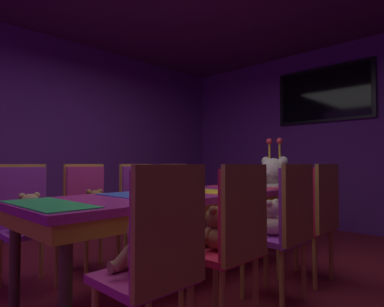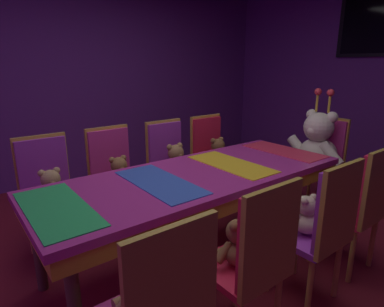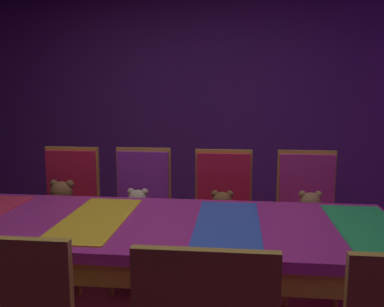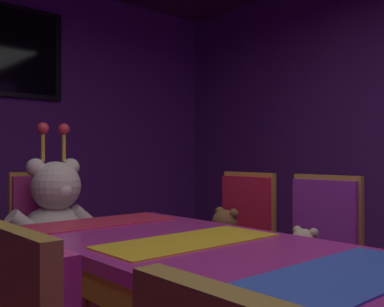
# 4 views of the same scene
# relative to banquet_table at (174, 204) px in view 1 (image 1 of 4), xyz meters

# --- Properties ---
(ground_plane) EXTENTS (7.90, 7.90, 0.00)m
(ground_plane) POSITION_rel_banquet_table_xyz_m (0.00, 0.00, -0.65)
(ground_plane) COLOR maroon
(wall_back) EXTENTS (5.20, 0.12, 2.80)m
(wall_back) POSITION_rel_banquet_table_xyz_m (0.00, 3.20, 0.75)
(wall_back) COLOR #59267F
(wall_back) RESTS_ON ground_plane
(wall_left) EXTENTS (0.12, 6.40, 2.80)m
(wall_left) POSITION_rel_banquet_table_xyz_m (-2.60, 0.00, 0.75)
(wall_left) COLOR #59267F
(wall_left) RESTS_ON ground_plane
(banquet_table) EXTENTS (0.90, 2.43, 0.75)m
(banquet_table) POSITION_rel_banquet_table_xyz_m (0.00, 0.00, 0.00)
(banquet_table) COLOR #B22D8C
(banquet_table) RESTS_ON ground_plane
(chair_left_0) EXTENTS (0.42, 0.41, 0.98)m
(chair_left_0) POSITION_rel_banquet_table_xyz_m (-0.87, -0.88, -0.06)
(chair_left_0) COLOR purple
(chair_left_0) RESTS_ON ground_plane
(teddy_left_0) EXTENTS (0.24, 0.32, 0.30)m
(teddy_left_0) POSITION_rel_banquet_table_xyz_m (-0.72, -0.88, -0.07)
(teddy_left_0) COLOR tan
(teddy_left_0) RESTS_ON chair_left_0
(chair_left_1) EXTENTS (0.42, 0.41, 0.98)m
(chair_left_1) POSITION_rel_banquet_table_xyz_m (-0.88, -0.30, -0.06)
(chair_left_1) COLOR #CC338C
(chair_left_1) RESTS_ON ground_plane
(teddy_left_1) EXTENTS (0.24, 0.31, 0.29)m
(teddy_left_1) POSITION_rel_banquet_table_xyz_m (-0.74, -0.30, -0.07)
(teddy_left_1) COLOR olive
(teddy_left_1) RESTS_ON chair_left_1
(chair_left_2) EXTENTS (0.42, 0.41, 0.98)m
(chair_left_2) POSITION_rel_banquet_table_xyz_m (-0.86, 0.29, -0.06)
(chair_left_2) COLOR purple
(chair_left_2) RESTS_ON ground_plane
(teddy_left_2) EXTENTS (0.26, 0.34, 0.32)m
(teddy_left_2) POSITION_rel_banquet_table_xyz_m (-0.71, 0.29, -0.06)
(teddy_left_2) COLOR #9E7247
(teddy_left_2) RESTS_ON chair_left_2
(chair_left_3) EXTENTS (0.42, 0.41, 0.98)m
(chair_left_3) POSITION_rel_banquet_table_xyz_m (-0.85, 0.84, -0.06)
(chair_left_3) COLOR red
(chair_left_3) RESTS_ON ground_plane
(teddy_left_3) EXTENTS (0.25, 0.33, 0.31)m
(teddy_left_3) POSITION_rel_banquet_table_xyz_m (-0.70, 0.84, -0.06)
(teddy_left_3) COLOR brown
(teddy_left_3) RESTS_ON chair_left_3
(chair_right_0) EXTENTS (0.42, 0.41, 0.98)m
(chair_right_0) POSITION_rel_banquet_table_xyz_m (0.87, -0.88, -0.06)
(chair_right_0) COLOR #CC338C
(chair_right_0) RESTS_ON ground_plane
(teddy_right_0) EXTENTS (0.23, 0.30, 0.28)m
(teddy_right_0) POSITION_rel_banquet_table_xyz_m (0.73, -0.88, -0.08)
(teddy_right_0) COLOR #9E7247
(teddy_right_0) RESTS_ON chair_right_0
(chair_right_1) EXTENTS (0.42, 0.41, 0.98)m
(chair_right_1) POSITION_rel_banquet_table_xyz_m (0.85, -0.29, -0.06)
(chair_right_1) COLOR red
(chair_right_1) RESTS_ON ground_plane
(teddy_right_1) EXTENTS (0.22, 0.29, 0.27)m
(teddy_right_1) POSITION_rel_banquet_table_xyz_m (0.71, -0.29, -0.08)
(teddy_right_1) COLOR brown
(teddy_right_1) RESTS_ON chair_right_1
(chair_right_2) EXTENTS (0.42, 0.41, 0.98)m
(chair_right_2) POSITION_rel_banquet_table_xyz_m (0.88, 0.30, -0.06)
(chair_right_2) COLOR purple
(chair_right_2) RESTS_ON ground_plane
(teddy_right_2) EXTENTS (0.22, 0.28, 0.27)m
(teddy_right_2) POSITION_rel_banquet_table_xyz_m (0.73, 0.30, -0.08)
(teddy_right_2) COLOR beige
(teddy_right_2) RESTS_ON chair_right_2
(chair_right_3) EXTENTS (0.42, 0.41, 0.98)m
(chair_right_3) POSITION_rel_banquet_table_xyz_m (0.86, 0.85, -0.06)
(chair_right_3) COLOR red
(chair_right_3) RESTS_ON ground_plane
(teddy_right_3) EXTENTS (0.26, 0.34, 0.32)m
(teddy_right_3) POSITION_rel_banquet_table_xyz_m (0.72, 0.85, -0.06)
(teddy_right_3) COLOR brown
(teddy_right_3) RESTS_ON chair_right_3
(throne_chair) EXTENTS (0.41, 0.42, 0.98)m
(throne_chair) POSITION_rel_banquet_table_xyz_m (0.00, 1.76, -0.06)
(throne_chair) COLOR #CC338C
(throne_chair) RESTS_ON ground_plane
(king_teddy_bear) EXTENTS (0.65, 0.50, 0.84)m
(king_teddy_bear) POSITION_rel_banquet_table_xyz_m (0.00, 1.59, 0.07)
(king_teddy_bear) COLOR silver
(king_teddy_bear) RESTS_ON throne_chair
(wall_tv) EXTENTS (1.45, 0.06, 0.84)m
(wall_tv) POSITION_rel_banquet_table_xyz_m (0.00, 3.11, 1.40)
(wall_tv) COLOR black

